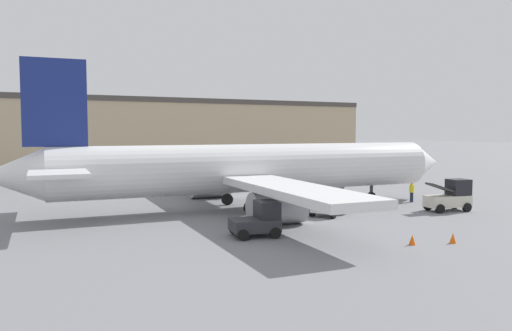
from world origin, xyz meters
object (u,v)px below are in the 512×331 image
Objects in this scene: airplane at (245,170)px; belt_loader_truck at (451,196)px; baggage_tug at (259,220)px; safety_cone_far at (453,238)px; ground_crew_worker at (412,191)px; safety_cone_near at (412,240)px; pushback_tug at (329,203)px.

airplane is 10.50× the size of belt_loader_truck.
safety_cone_far is at bearing -27.33° from baggage_tug.
safety_cone_far is at bearing 77.00° from ground_crew_worker.
airplane is 16.58m from safety_cone_far.
airplane is 10.15m from baggage_tug.
ground_crew_worker is 0.58× the size of baggage_tug.
ground_crew_worker is at bearing 28.64° from baggage_tug.
pushback_tug is at bearing 81.25° from safety_cone_near.
safety_cone_near is (-11.45, -11.73, -0.64)m from ground_crew_worker.
safety_cone_far is (8.44, -6.37, -0.64)m from baggage_tug.
safety_cone_near is at bearing 69.26° from ground_crew_worker.
pushback_tug is at bearing -49.01° from airplane.
pushback_tug is (7.67, 3.89, -0.02)m from baggage_tug.
safety_cone_near is at bearing 162.81° from safety_cone_far.
airplane is 12.66× the size of baggage_tug.
safety_cone_near is (2.60, -14.93, -2.76)m from airplane.
belt_loader_truck reaches higher than safety_cone_far.
safety_cone_far is (-8.48, -7.71, -0.81)m from belt_loader_truck.
ground_crew_worker reaches higher than safety_cone_far.
pushback_tug reaches higher than safety_cone_far.
pushback_tug is at bearing 175.09° from belt_loader_truck.
pushback_tug reaches higher than ground_crew_worker.
safety_cone_near is (-1.47, -9.57, -0.62)m from pushback_tug.
safety_cone_far is at bearing -116.70° from pushback_tug.
belt_loader_truck is at bearing -26.93° from airplane.
pushback_tug reaches higher than safety_cone_near.
ground_crew_worker is 4.77m from belt_loader_truck.
baggage_tug reaches higher than pushback_tug.
baggage_tug is at bearing 142.96° from safety_cone_far.
belt_loader_truck is at bearing -46.39° from pushback_tug.
belt_loader_truck is at bearing 14.24° from baggage_tug.
safety_cone_near is 1.00× the size of safety_cone_far.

